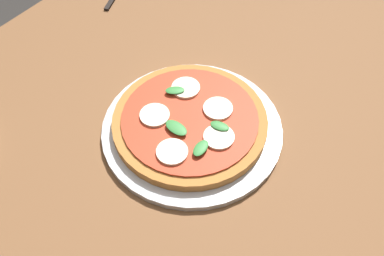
% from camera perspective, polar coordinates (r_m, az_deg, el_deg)
% --- Properties ---
extents(dining_table, '(1.35, 0.97, 0.74)m').
position_cam_1_polar(dining_table, '(0.94, -0.45, -1.45)').
color(dining_table, brown).
rests_on(dining_table, ground_plane).
extents(serving_tray, '(0.33, 0.33, 0.01)m').
position_cam_1_polar(serving_tray, '(0.83, -0.00, -0.17)').
color(serving_tray, silver).
rests_on(serving_tray, dining_table).
extents(pizza, '(0.28, 0.28, 0.03)m').
position_cam_1_polar(pizza, '(0.82, -0.27, 0.81)').
color(pizza, '#B27033').
rests_on(pizza, serving_tray).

